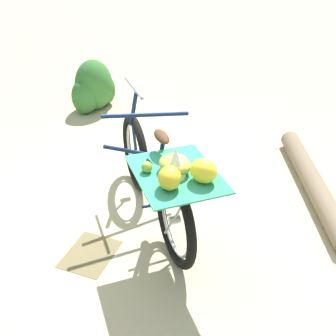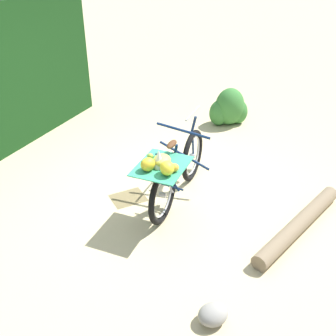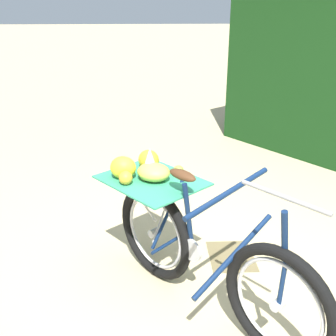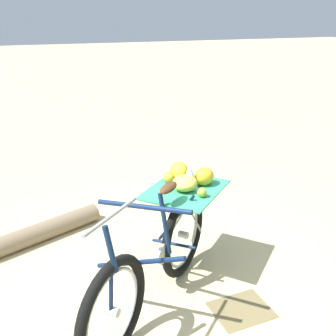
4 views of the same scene
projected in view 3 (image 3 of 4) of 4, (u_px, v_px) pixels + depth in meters
ground_plane at (239, 296)px, 2.96m from camera, size 60.00×60.00×0.00m
bicycle at (192, 238)px, 2.75m from camera, size 1.55×1.38×1.03m
leaf_litter_patch at (231, 256)px, 3.41m from camera, size 0.44×0.36×0.01m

